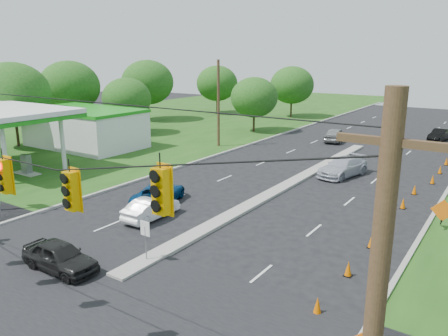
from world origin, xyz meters
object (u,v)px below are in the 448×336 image
Objects in this scene: gas_station at (73,125)px; white_sedan at (151,208)px; black_sedan at (60,256)px; blue_pickup at (159,193)px.

white_sedan is (19.89, -9.90, -1.94)m from gas_station.
black_sedan is 7.14m from white_sedan.
white_sedan is at bearing 7.73° from black_sedan.
gas_station reaches higher than blue_pickup.
black_sedan is 1.02× the size of white_sedan.
gas_station reaches higher than white_sedan.
white_sedan is at bearing 105.97° from blue_pickup.
black_sedan reaches higher than white_sedan.
gas_station is at bearing -39.21° from blue_pickup.
gas_station is 22.30m from white_sedan.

